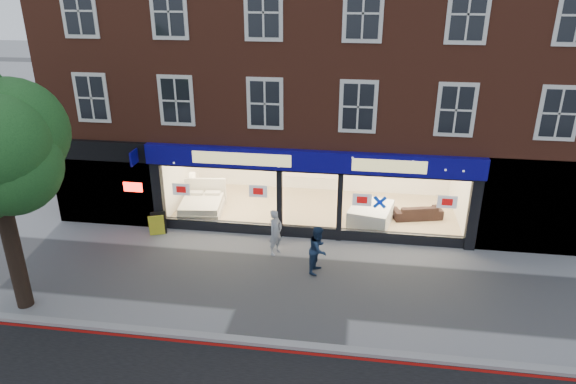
% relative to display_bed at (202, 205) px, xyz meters
% --- Properties ---
extents(ground, '(120.00, 120.00, 0.00)m').
position_rel_display_bed_xyz_m(ground, '(4.32, -4.33, -0.41)').
color(ground, gray).
rests_on(ground, ground).
extents(kerb_line, '(60.00, 0.10, 0.01)m').
position_rel_display_bed_xyz_m(kerb_line, '(4.32, -7.43, -0.41)').
color(kerb_line, '#8C0A07').
rests_on(kerb_line, ground).
extents(kerb_stone, '(60.00, 0.25, 0.12)m').
position_rel_display_bed_xyz_m(kerb_stone, '(4.32, -7.23, -0.35)').
color(kerb_stone, gray).
rests_on(kerb_stone, ground).
extents(showroom_floor, '(11.00, 4.50, 0.10)m').
position_rel_display_bed_xyz_m(showroom_floor, '(4.32, 0.92, -0.36)').
color(showroom_floor, tan).
rests_on(showroom_floor, ground).
extents(building, '(19.00, 8.26, 10.30)m').
position_rel_display_bed_xyz_m(building, '(4.30, 2.60, 6.26)').
color(building, brown).
rests_on(building, ground).
extents(display_bed, '(1.82, 2.13, 1.10)m').
position_rel_display_bed_xyz_m(display_bed, '(0.00, 0.00, 0.00)').
color(display_bed, beige).
rests_on(display_bed, showroom_floor).
extents(bedside_table, '(0.54, 0.54, 0.55)m').
position_rel_display_bed_xyz_m(bedside_table, '(-0.78, 1.32, -0.04)').
color(bedside_table, brown).
rests_on(bedside_table, showroom_floor).
extents(mattress_stack, '(1.76, 2.05, 0.71)m').
position_rel_display_bed_xyz_m(mattress_stack, '(6.48, -0.04, 0.04)').
color(mattress_stack, white).
rests_on(mattress_stack, showroom_floor).
extents(sofa, '(1.96, 1.16, 0.54)m').
position_rel_display_bed_xyz_m(sofa, '(8.24, 0.72, -0.04)').
color(sofa, black).
rests_on(sofa, showroom_floor).
extents(a_board, '(0.63, 0.52, 0.84)m').
position_rel_display_bed_xyz_m(a_board, '(-1.08, -1.87, 0.01)').
color(a_board, gold).
rests_on(a_board, ground).
extents(pedestrian_grey, '(0.60, 0.68, 1.57)m').
position_rel_display_bed_xyz_m(pedestrian_grey, '(3.34, -2.58, 0.37)').
color(pedestrian_grey, '#A4A7AC').
rests_on(pedestrian_grey, ground).
extents(pedestrian_blue, '(0.75, 0.87, 1.55)m').
position_rel_display_bed_xyz_m(pedestrian_blue, '(4.84, -3.52, 0.36)').
color(pedestrian_blue, '#182A45').
rests_on(pedestrian_blue, ground).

